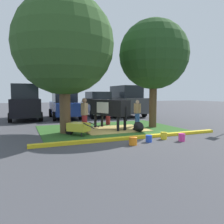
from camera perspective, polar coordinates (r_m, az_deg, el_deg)
ground_plane at (r=9.86m, az=2.92°, el=-6.14°), size 80.00×80.00×0.00m
grass_island at (r=11.67m, az=-0.46°, el=-4.38°), size 7.15×5.17×0.02m
curb_yellow at (r=9.23m, az=5.99°, el=-6.53°), size 8.35×0.24×0.12m
hay_bedding at (r=11.44m, az=0.58°, el=-4.48°), size 3.21×2.41×0.04m
shade_tree_left at (r=10.79m, az=-12.30°, el=16.59°), size 4.61×4.61×6.42m
shade_tree_right at (r=12.54m, az=10.70°, el=14.30°), size 3.75×3.75×5.86m
cow_holstein at (r=11.51m, az=-1.02°, el=1.12°), size 1.54×3.01×1.59m
calf_lying at (r=10.99m, az=6.84°, el=-3.78°), size 0.85×1.33×0.48m
person_handler at (r=12.48m, az=6.55°, el=-0.14°), size 0.34×0.52×1.51m
person_visitor_near at (r=10.61m, az=-7.12°, el=-0.54°), size 0.34×0.52×1.66m
person_visitor_far at (r=13.12m, az=-1.04°, el=0.19°), size 0.52×0.34×1.54m
wheelbarrow at (r=9.89m, az=-8.73°, el=-3.88°), size 1.32×1.38×0.63m
bucket_orange at (r=8.12m, az=5.45°, el=-7.40°), size 0.32×0.32×0.30m
bucket_blue at (r=8.69m, az=9.49°, el=-6.73°), size 0.27×0.27×0.27m
bucket_yellow at (r=9.33m, az=13.23°, el=-5.92°), size 0.28×0.28×0.29m
bucket_pink at (r=9.15m, az=17.56°, el=-6.19°), size 0.28×0.28×0.31m
suv_black at (r=17.01m, az=-21.44°, el=2.43°), size 2.22×4.65×2.52m
sedan_blue at (r=17.05m, az=-12.16°, el=1.69°), size 2.12×4.45×2.02m
hatchback_white at (r=17.99m, az=-3.64°, el=1.94°), size 2.12×4.45×2.02m
suv_dark_grey at (r=18.73m, az=3.56°, el=2.93°), size 2.22×4.65×2.52m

